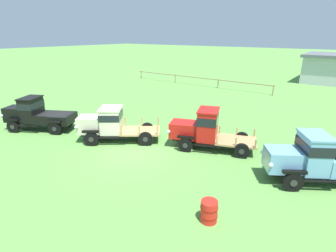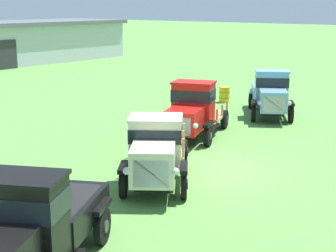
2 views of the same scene
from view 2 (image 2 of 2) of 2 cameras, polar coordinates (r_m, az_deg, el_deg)
The scene contains 7 objects.
ground_plane at distance 16.94m, azimuth 5.37°, elevation -4.77°, with size 240.00×240.00×0.00m, color #5B9342.
farm_shed at distance 49.38m, azimuth -17.34°, elevation 8.84°, with size 22.91×8.24×3.74m.
vintage_truck_foreground_near at distance 10.38m, azimuth -14.88°, elevation -10.75°, with size 4.86×3.57×2.24m.
vintage_truck_second_in_line at distance 14.95m, azimuth -1.39°, elevation -2.75°, with size 4.88×4.18×2.09m.
vintage_truck_midrow_center at distance 20.36m, azimuth 2.67°, elevation 1.68°, with size 5.14×3.25×2.29m.
vintage_truck_far_side at distance 25.21m, azimuth 11.27°, elevation 3.60°, with size 5.02×3.92×2.24m.
oil_drum_near_fence at distance 28.40m, azimuth 6.27°, elevation 3.48°, with size 0.60×0.60×0.85m.
Camera 2 is at (-13.46, -8.85, 5.25)m, focal length 55.00 mm.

